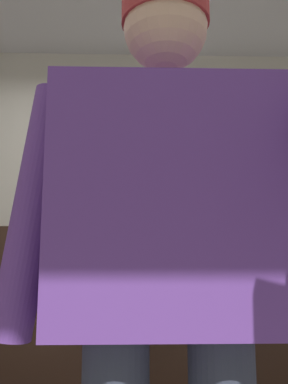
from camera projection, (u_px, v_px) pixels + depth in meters
name	position (u px, v px, depth m)	size (l,w,h in m)	color
wall_back	(133.00, 213.00, 3.18)	(4.83, 0.12, 2.71)	beige
wainscot_band_back	(133.00, 308.00, 2.98)	(4.23, 0.03, 1.24)	#382319
urinal_left	(132.00, 289.00, 2.87)	(0.40, 0.34, 1.24)	white
urinal_middle	(233.00, 288.00, 2.89)	(0.40, 0.34, 1.24)	white
privacy_divider_panel	(183.00, 265.00, 2.84)	(0.04, 0.40, 0.90)	#4C4C51
person	(170.00, 273.00, 0.84)	(0.71, 0.60, 1.65)	#2D3342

